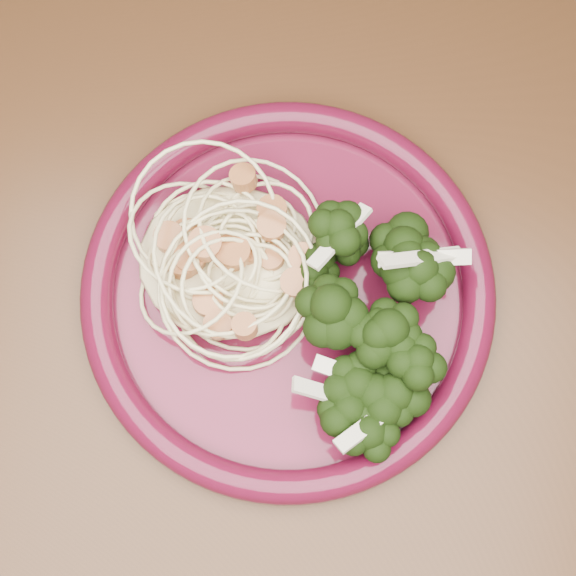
{
  "coord_description": "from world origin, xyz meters",
  "views": [
    {
      "loc": [
        -0.07,
        -0.16,
        1.32
      ],
      "look_at": [
        -0.1,
        -0.01,
        0.77
      ],
      "focal_mm": 50.0,
      "sensor_mm": 36.0,
      "label": 1
    }
  ],
  "objects": [
    {
      "name": "dinner_plate",
      "position": [
        -0.1,
        -0.01,
        0.76
      ],
      "size": [
        0.38,
        0.38,
        0.02
      ],
      "rotation": [
        0.0,
        0.0,
        -0.35
      ],
      "color": "#540F25",
      "rests_on": "dining_table"
    },
    {
      "name": "dining_table",
      "position": [
        0.0,
        0.0,
        0.65
      ],
      "size": [
        1.2,
        0.8,
        0.75
      ],
      "color": "#472814",
      "rests_on": "ground"
    },
    {
      "name": "spaghetti_pile",
      "position": [
        -0.14,
        0.01,
        0.77
      ],
      "size": [
        0.17,
        0.16,
        0.03
      ],
      "primitive_type": "ellipsoid",
      "rotation": [
        0.0,
        0.0,
        -0.35
      ],
      "color": "beige",
      "rests_on": "dinner_plate"
    },
    {
      "name": "onion_garnish",
      "position": [
        -0.04,
        -0.03,
        0.82
      ],
      "size": [
        0.1,
        0.12,
        0.06
      ],
      "primitive_type": null,
      "rotation": [
        0.0,
        0.0,
        -0.35
      ],
      "color": "beige",
      "rests_on": "broccoli_pile"
    },
    {
      "name": "scallop_cluster",
      "position": [
        -0.14,
        0.01,
        0.81
      ],
      "size": [
        0.15,
        0.15,
        0.04
      ],
      "primitive_type": null,
      "rotation": [
        0.0,
        0.0,
        -0.35
      ],
      "color": "#BD7541",
      "rests_on": "spaghetti_pile"
    },
    {
      "name": "broccoli_pile",
      "position": [
        -0.04,
        -0.03,
        0.79
      ],
      "size": [
        0.15,
        0.19,
        0.06
      ],
      "primitive_type": "ellipsoid",
      "rotation": [
        0.0,
        0.0,
        -0.35
      ],
      "color": "black",
      "rests_on": "dinner_plate"
    }
  ]
}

